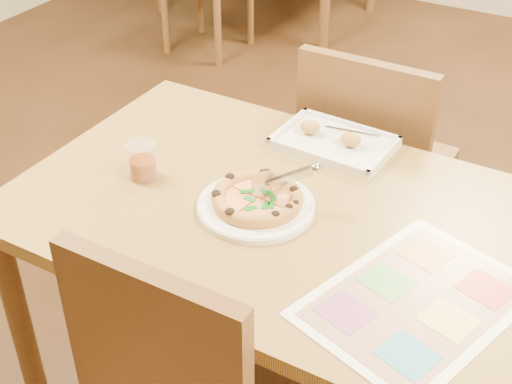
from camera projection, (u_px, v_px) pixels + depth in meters
The scene contains 8 objects.
dining_table at pixel (280, 235), 1.77m from camera, with size 1.30×0.85×0.72m.
chair_far at pixel (371, 149), 2.23m from camera, with size 0.42×0.42×0.47m.
plate at pixel (256, 206), 1.71m from camera, with size 0.28×0.28×0.02m, color white.
pizza at pixel (257, 198), 1.70m from camera, with size 0.22×0.22×0.03m.
pizza_cutter at pixel (284, 179), 1.67m from camera, with size 0.14×0.09×0.09m.
appetizer_tray at pixel (333, 143), 1.94m from camera, with size 0.32×0.23×0.06m.
glass_tumbler at pixel (143, 163), 1.80m from camera, with size 0.08×0.08×0.10m.
menu at pixel (417, 301), 1.45m from camera, with size 0.33×0.46×0.01m, color white.
Camera 1 is at (0.64, -1.23, 1.73)m, focal length 50.00 mm.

